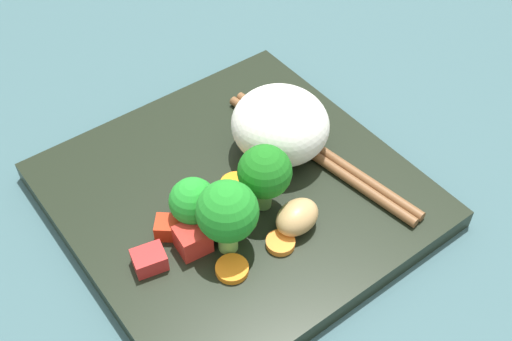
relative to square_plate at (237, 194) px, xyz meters
The scene contains 16 objects.
ground_plane 1.92cm from the square_plate, ahead, with size 110.00×110.00×2.00cm, color #395B61.
square_plate is the anchor object (origin of this frame).
rice_mound 7.22cm from the square_plate, 13.56° to the left, with size 8.78×8.53×6.23cm, color white.
broccoli_floret_0 6.46cm from the square_plate, 164.76° to the right, with size 3.85×3.85×5.00cm.
broccoli_floret_1 5.90cm from the square_plate, 77.53° to the right, with size 4.44×4.44×6.47cm.
broccoli_floret_2 7.73cm from the square_plate, 131.00° to the right, with size 4.88×4.88×6.52cm.
carrot_slice_0 8.70cm from the square_plate, 127.55° to the right, with size 2.59×2.59×0.53cm, color orange.
carrot_slice_1 7.24cm from the square_plate, 95.86° to the right, with size 2.37×2.37×0.55cm, color orange.
carrot_slice_2 1.26cm from the square_plate, 82.55° to the left, with size 2.85×2.85×0.56cm, color orange.
pepper_chunk_0 4.49cm from the square_plate, behind, with size 2.22×1.80×1.35cm, color red.
pepper_chunk_1 7.29cm from the square_plate, behind, with size 2.63×1.85×1.53cm, color red.
pepper_chunk_2 7.48cm from the square_plate, 153.45° to the right, with size 2.49×2.30×2.23cm, color red.
pepper_chunk_3 10.53cm from the square_plate, 165.37° to the right, with size 2.49×2.07×1.50cm, color red.
chicken_piece_0 6.95cm from the square_plate, 77.21° to the right, with size 3.97×2.93×2.50cm, color tan.
chicken_piece_1 4.44cm from the square_plate, 143.04° to the right, with size 3.45×3.08×2.70cm, color tan.
chopstick_pair 8.38cm from the square_plate, 10.19° to the right, with size 4.87×21.71×0.87cm.
Camera 1 is at (-20.32, -30.17, 42.61)cm, focal length 44.34 mm.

